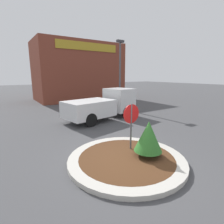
% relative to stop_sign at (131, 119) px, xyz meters
% --- Properties ---
extents(ground_plane, '(120.00, 120.00, 0.00)m').
position_rel_stop_sign_xyz_m(ground_plane, '(-0.63, -0.53, -1.44)').
color(ground_plane, '#474749').
extents(traffic_island, '(4.37, 4.37, 0.17)m').
position_rel_stop_sign_xyz_m(traffic_island, '(-0.63, -0.53, -1.36)').
color(traffic_island, '#BCB7AD').
rests_on(traffic_island, ground_plane).
extents(stop_sign, '(0.78, 0.07, 2.07)m').
position_rel_stop_sign_xyz_m(stop_sign, '(0.00, 0.00, 0.00)').
color(stop_sign, '#4C4C51').
rests_on(stop_sign, ground_plane).
extents(island_shrub, '(1.06, 1.06, 1.36)m').
position_rel_stop_sign_xyz_m(island_shrub, '(0.11, -0.89, -0.49)').
color(island_shrub, brown).
rests_on(island_shrub, traffic_island).
extents(utility_truck, '(5.78, 3.02, 2.15)m').
position_rel_stop_sign_xyz_m(utility_truck, '(2.02, 5.58, -0.38)').
color(utility_truck, silver).
rests_on(utility_truck, ground_plane).
extents(storefront_building, '(10.85, 6.07, 7.22)m').
position_rel_stop_sign_xyz_m(storefront_building, '(5.01, 16.94, 2.18)').
color(storefront_building, brown).
rests_on(storefront_building, ground_plane).
extents(light_pole, '(0.70, 0.30, 6.26)m').
position_rel_stop_sign_xyz_m(light_pole, '(5.36, 8.16, 2.25)').
color(light_pole, '#4C4C51').
rests_on(light_pole, ground_plane).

